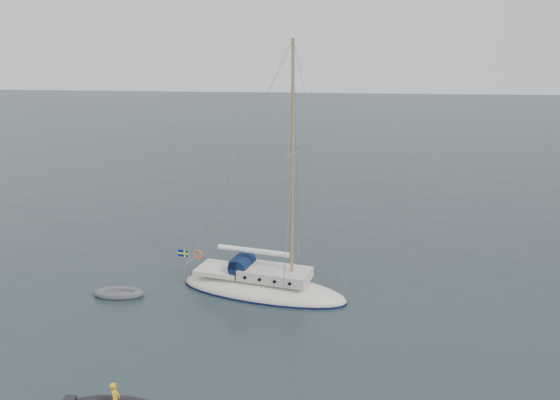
# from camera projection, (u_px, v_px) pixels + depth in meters

# --- Properties ---
(ground) EXTENTS (300.00, 300.00, 0.00)m
(ground) POSITION_uv_depth(u_px,v_px,m) (327.00, 295.00, 27.86)
(ground) COLOR black
(ground) RESTS_ON ground
(sailboat) EXTENTS (9.25, 2.77, 13.17)m
(sailboat) POSITION_uv_depth(u_px,v_px,m) (263.00, 275.00, 27.81)
(sailboat) COLOR silver
(sailboat) RESTS_ON ground
(dinghy) EXTENTS (2.59, 1.17, 0.37)m
(dinghy) POSITION_uv_depth(u_px,v_px,m) (119.00, 293.00, 27.66)
(dinghy) COLOR #545459
(dinghy) RESTS_ON ground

